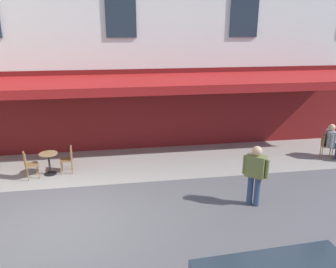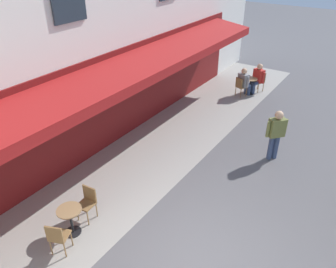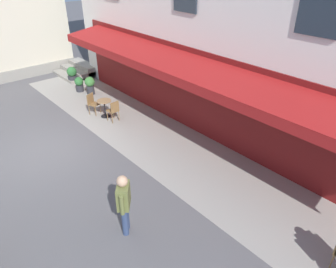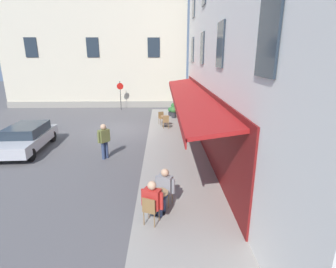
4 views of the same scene
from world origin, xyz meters
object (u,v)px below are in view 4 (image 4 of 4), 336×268
at_px(cafe_table_near_entrance, 165,120).
at_px(walking_pedestrian_in_olive, 104,139).
at_px(cafe_table_mid_terrace, 159,199).
at_px(seated_companion_in_grey, 164,187).
at_px(parked_car_silver, 27,137).
at_px(seated_patron_in_red, 153,200).
at_px(cafe_chair_wicker_by_window, 167,189).
at_px(no_parking_sign, 120,90).
at_px(cafe_chair_wicker_facing_street, 161,117).
at_px(potted_plant_by_steps, 174,107).
at_px(potted_plant_entrance_left, 171,111).
at_px(cafe_chair_wicker_near_door, 150,208).
at_px(cafe_chair_wicker_kerbside, 166,121).
at_px(potted_plant_entrance_right, 174,112).

bearing_deg(cafe_table_near_entrance, walking_pedestrian_in_olive, 153.32).
distance_m(cafe_table_mid_terrace, seated_companion_in_grey, 0.47).
bearing_deg(parked_car_silver, seated_patron_in_red, -132.67).
distance_m(cafe_table_mid_terrace, cafe_chair_wicker_by_window, 0.63).
height_order(cafe_chair_wicker_by_window, walking_pedestrian_in_olive, walking_pedestrian_in_olive).
bearing_deg(no_parking_sign, parked_car_silver, 162.62).
relative_size(seated_patron_in_red, parked_car_silver, 0.31).
height_order(cafe_chair_wicker_facing_street, cafe_table_mid_terrace, cafe_chair_wicker_facing_street).
distance_m(walking_pedestrian_in_olive, potted_plant_by_steps, 11.34).
relative_size(no_parking_sign, potted_plant_entrance_left, 3.49).
bearing_deg(cafe_chair_wicker_near_door, cafe_table_near_entrance, -2.89).
xyz_separation_m(cafe_table_mid_terrace, potted_plant_entrance_left, (13.85, -0.83, -0.10)).
xyz_separation_m(cafe_chair_wicker_facing_street, cafe_chair_wicker_kerbside, (-1.21, -0.30, 0.00)).
bearing_deg(cafe_chair_wicker_facing_street, cafe_chair_wicker_kerbside, -166.22).
relative_size(cafe_chair_wicker_kerbside, potted_plant_entrance_left, 1.22).
relative_size(cafe_chair_wicker_by_window, seated_companion_in_grey, 0.69).
height_order(cafe_chair_wicker_kerbside, walking_pedestrian_in_olive, walking_pedestrian_in_olive).
xyz_separation_m(cafe_table_near_entrance, cafe_chair_wicker_facing_street, (0.58, 0.24, 0.06)).
height_order(cafe_table_near_entrance, seated_companion_in_grey, seated_companion_in_grey).
height_order(cafe_table_mid_terrace, potted_plant_by_steps, potted_plant_by_steps).
bearing_deg(cafe_chair_wicker_kerbside, walking_pedestrian_in_olive, 150.20).
relative_size(cafe_chair_wicker_facing_street, parked_car_silver, 0.21).
height_order(cafe_table_near_entrance, parked_car_silver, parked_car_silver).
bearing_deg(potted_plant_entrance_right, potted_plant_by_steps, -2.66).
relative_size(potted_plant_entrance_left, parked_car_silver, 0.17).
distance_m(cafe_table_near_entrance, walking_pedestrian_in_olive, 6.64).
relative_size(cafe_chair_wicker_facing_street, cafe_table_mid_terrace, 1.21).
bearing_deg(cafe_chair_wicker_near_door, parked_car_silver, 46.08).
xyz_separation_m(cafe_table_mid_terrace, potted_plant_entrance_right, (13.16, -1.06, 0.01)).
height_order(cafe_chair_wicker_facing_street, seated_companion_in_grey, seated_companion_in_grey).
height_order(cafe_chair_wicker_facing_street, cafe_chair_wicker_near_door, same).
bearing_deg(cafe_chair_wicker_by_window, parked_car_silver, 53.65).
bearing_deg(cafe_table_near_entrance, potted_plant_entrance_right, -15.99).
height_order(cafe_table_mid_terrace, potted_plant_entrance_right, potted_plant_entrance_right).
bearing_deg(cafe_chair_wicker_kerbside, cafe_chair_wicker_facing_street, 13.78).
bearing_deg(cafe_chair_wicker_by_window, cafe_chair_wicker_kerbside, -0.72).
height_order(cafe_chair_wicker_by_window, potted_plant_entrance_left, cafe_chair_wicker_by_window).
relative_size(no_parking_sign, potted_plant_by_steps, 3.11).
xyz_separation_m(cafe_chair_wicker_facing_street, seated_companion_in_grey, (-10.76, -0.09, 0.16)).
bearing_deg(no_parking_sign, cafe_chair_wicker_by_window, -166.24).
distance_m(potted_plant_entrance_right, parked_car_silver, 10.83).
bearing_deg(cafe_chair_wicker_near_door, cafe_chair_wicker_by_window, -23.30).
relative_size(cafe_chair_wicker_kerbside, seated_companion_in_grey, 0.69).
height_order(walking_pedestrian_in_olive, parked_car_silver, walking_pedestrian_in_olive).
xyz_separation_m(cafe_table_mid_terrace, walking_pedestrian_in_olive, (4.64, 2.65, 0.52)).
bearing_deg(potted_plant_entrance_right, cafe_chair_wicker_by_window, 176.32).
distance_m(cafe_table_near_entrance, cafe_chair_wicker_kerbside, 0.63).
relative_size(cafe_chair_wicker_by_window, seated_patron_in_red, 0.67).
relative_size(seated_patron_in_red, potted_plant_entrance_right, 1.52).
distance_m(cafe_table_mid_terrace, potted_plant_by_steps, 15.35).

